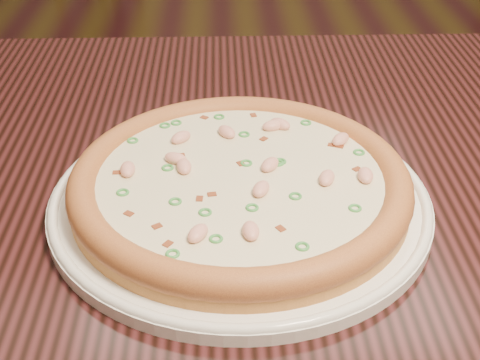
{
  "coord_description": "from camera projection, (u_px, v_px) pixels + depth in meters",
  "views": [
    {
      "loc": [
        -0.25,
        -0.76,
        1.12
      ],
      "look_at": [
        -0.24,
        -0.24,
        0.78
      ],
      "focal_mm": 50.0,
      "sensor_mm": 36.0,
      "label": 1
    }
  ],
  "objects": [
    {
      "name": "hero_table",
      "position": [
        347.0,
        251.0,
        0.74
      ],
      "size": [
        1.2,
        0.8,
        0.75
      ],
      "color": "black",
      "rests_on": "ground"
    },
    {
      "name": "plate",
      "position": [
        240.0,
        199.0,
        0.64
      ],
      "size": [
        0.36,
        0.36,
        0.02
      ],
      "color": "white",
      "rests_on": "hero_table"
    },
    {
      "name": "pizza",
      "position": [
        240.0,
        182.0,
        0.63
      ],
      "size": [
        0.32,
        0.32,
        0.03
      ],
      "color": "#C18840",
      "rests_on": "plate"
    }
  ]
}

